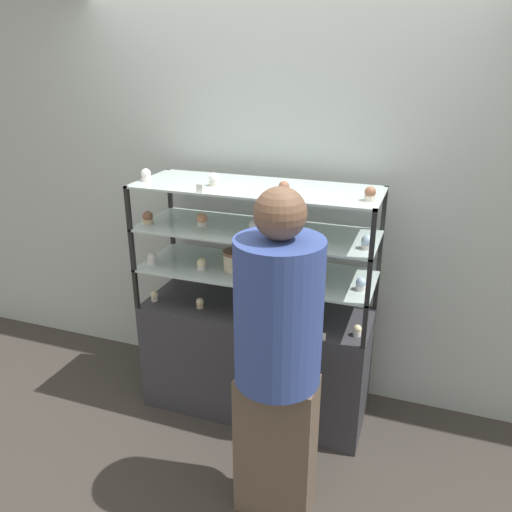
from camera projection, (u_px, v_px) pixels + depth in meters
ground_plane at (256, 404)px, 3.32m from camera, size 20.00×20.00×0.00m
back_wall at (277, 200)px, 3.19m from camera, size 8.00×0.05×2.60m
display_base at (256, 358)px, 3.19m from camera, size 1.39×0.51×0.72m
display_riser_lower at (256, 272)px, 2.97m from camera, size 1.39×0.51×0.25m
display_riser_middle at (256, 232)px, 2.88m from camera, size 1.39×0.51×0.25m
display_riser_upper at (256, 189)px, 2.78m from camera, size 1.39×0.51×0.25m
layer_cake_centerpiece at (237, 260)px, 2.96m from camera, size 0.16×0.16×0.12m
sheet_cake_frosted at (291, 307)px, 3.00m from camera, size 0.23×0.18×0.07m
cupcake_0 at (155, 296)px, 3.14m from camera, size 0.05×0.05×0.07m
cupcake_1 at (200, 303)px, 3.05m from camera, size 0.05×0.05×0.07m
cupcake_2 at (254, 307)px, 2.99m from camera, size 0.05×0.05×0.07m
cupcake_3 at (357, 330)px, 2.74m from camera, size 0.05×0.05×0.07m
price_tag_0 at (322, 336)px, 2.70m from camera, size 0.04×0.00×0.04m
cupcake_4 at (152, 259)px, 3.04m from camera, size 0.06×0.06×0.07m
cupcake_5 at (202, 264)px, 2.96m from camera, size 0.06×0.06×0.07m
cupcake_6 at (305, 276)px, 2.80m from camera, size 0.06×0.06×0.07m
cupcake_7 at (361, 284)px, 2.69m from camera, size 0.06×0.06×0.07m
price_tag_1 at (282, 288)px, 2.68m from camera, size 0.04×0.00×0.04m
cupcake_8 at (148, 218)px, 2.97m from camera, size 0.06×0.06×0.07m
cupcake_9 at (202, 220)px, 2.92m from camera, size 0.06×0.06×0.07m
cupcake_10 at (254, 227)px, 2.80m from camera, size 0.06×0.06×0.07m
cupcake_11 at (308, 234)px, 2.68m from camera, size 0.06×0.06×0.07m
cupcake_12 at (367, 242)px, 2.56m from camera, size 0.06×0.06×0.07m
price_tag_2 at (310, 247)px, 2.54m from camera, size 0.04×0.00×0.04m
cupcake_13 at (146, 175)px, 2.89m from camera, size 0.06×0.06×0.07m
cupcake_14 at (214, 179)px, 2.78m from camera, size 0.06×0.06×0.07m
cupcake_15 at (284, 188)px, 2.59m from camera, size 0.06×0.06×0.07m
cupcake_16 at (370, 194)px, 2.48m from camera, size 0.06×0.06×0.07m
price_tag_3 at (199, 188)px, 2.64m from camera, size 0.04×0.00×0.04m
customer_figure at (278, 356)px, 2.24m from camera, size 0.39×0.39×1.67m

